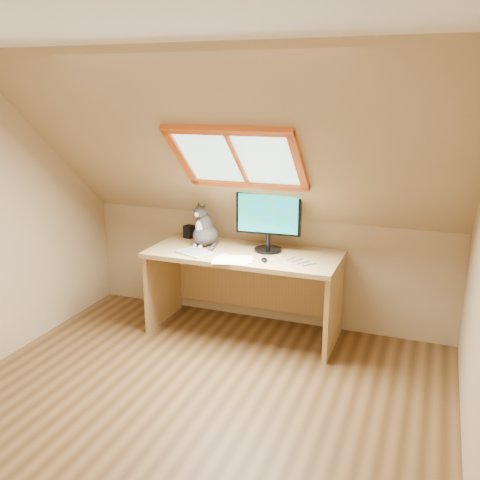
% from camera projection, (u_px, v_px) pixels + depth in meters
% --- Properties ---
extents(ground, '(3.50, 3.50, 0.00)m').
position_uv_depth(ground, '(183.00, 418.00, 3.60)').
color(ground, brown).
rests_on(ground, ground).
extents(room_shell, '(3.52, 3.52, 2.41)m').
position_uv_depth(room_shell, '(169.00, 214.00, 3.12)').
color(room_shell, tan).
rests_on(room_shell, ground).
extents(desk, '(1.68, 0.73, 0.76)m').
position_uv_depth(desk, '(247.00, 274.00, 4.78)').
color(desk, tan).
rests_on(desk, ground).
extents(monitor, '(0.57, 0.24, 0.53)m').
position_uv_depth(monitor, '(268.00, 218.00, 4.60)').
color(monitor, black).
rests_on(monitor, desk).
extents(cat, '(0.29, 0.32, 0.41)m').
position_uv_depth(cat, '(205.00, 230.00, 4.82)').
color(cat, '#4A4542').
rests_on(cat, desk).
extents(desk_speaker, '(0.10, 0.10, 0.12)m').
position_uv_depth(desk_speaker, '(189.00, 232.00, 5.09)').
color(desk_speaker, black).
rests_on(desk_speaker, desk).
extents(graphics_tablet, '(0.36, 0.31, 0.01)m').
position_uv_depth(graphics_tablet, '(195.00, 252.00, 4.62)').
color(graphics_tablet, '#B2B2B7').
rests_on(graphics_tablet, desk).
extents(mouse, '(0.08, 0.10, 0.03)m').
position_uv_depth(mouse, '(264.00, 260.00, 4.40)').
color(mouse, black).
rests_on(mouse, desk).
extents(papers, '(0.35, 0.30, 0.01)m').
position_uv_depth(papers, '(230.00, 260.00, 4.43)').
color(papers, white).
rests_on(papers, desk).
extents(cables, '(0.51, 0.26, 0.01)m').
position_uv_depth(cables, '(288.00, 261.00, 4.40)').
color(cables, silver).
rests_on(cables, desk).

